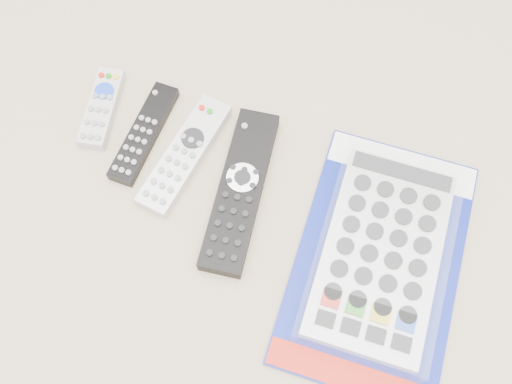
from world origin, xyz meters
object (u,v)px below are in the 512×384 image
(jumbo_remote_packaged, at_px, (381,253))
(remote_slim_black, at_px, (144,134))
(remote_silver_dvd, at_px, (185,155))
(remote_large_black, at_px, (240,190))
(remote_small_grey, at_px, (102,108))

(jumbo_remote_packaged, bearing_deg, remote_slim_black, 168.40)
(remote_slim_black, relative_size, remote_silver_dvd, 0.85)
(remote_silver_dvd, relative_size, remote_large_black, 0.79)
(remote_slim_black, distance_m, jumbo_remote_packaged, 0.38)
(remote_slim_black, bearing_deg, remote_small_grey, 167.36)
(remote_small_grey, distance_m, remote_large_black, 0.25)
(remote_silver_dvd, relative_size, jumbo_remote_packaged, 0.56)
(remote_silver_dvd, xyz_separation_m, remote_large_black, (0.09, -0.03, 0.00))
(remote_small_grey, height_order, jumbo_remote_packaged, jumbo_remote_packaged)
(remote_slim_black, xyz_separation_m, remote_large_black, (0.16, -0.04, 0.00))
(remote_silver_dvd, distance_m, remote_large_black, 0.10)
(remote_large_black, distance_m, jumbo_remote_packaged, 0.21)
(remote_small_grey, bearing_deg, remote_large_black, -24.96)
(remote_silver_dvd, height_order, jumbo_remote_packaged, jumbo_remote_packaged)
(remote_small_grey, xyz_separation_m, remote_large_black, (0.24, -0.06, 0.00))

